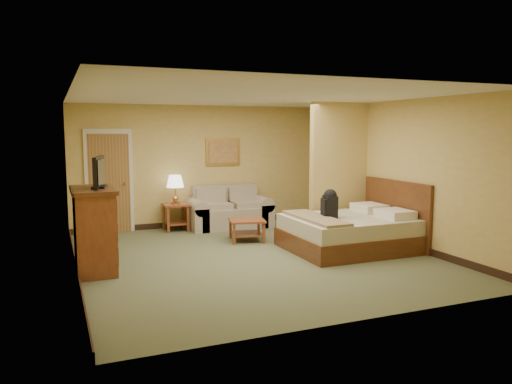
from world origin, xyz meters
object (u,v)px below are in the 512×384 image
loveseat (229,214)px  coffee_table (247,225)px  dresser (94,229)px  bed (353,231)px

loveseat → coffee_table: size_ratio=2.30×
loveseat → dresser: size_ratio=1.43×
bed → coffee_table: bearing=138.4°
loveseat → coffee_table: 1.40m
loveseat → coffee_table: (-0.14, -1.40, 0.01)m
loveseat → dresser: bearing=-140.5°
loveseat → bed: 3.03m
coffee_table → bed: (1.48, -1.32, 0.02)m
loveseat → coffee_table: bearing=-95.8°
loveseat → bed: size_ratio=0.83×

